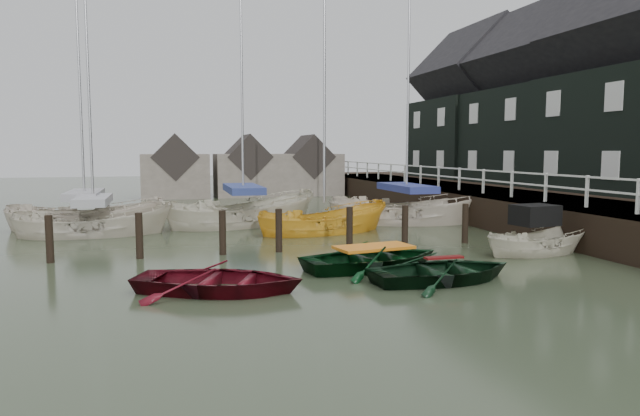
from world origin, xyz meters
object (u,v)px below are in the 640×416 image
object	(u,v)px
rowboat_red	(219,292)
sailboat_e	(86,229)
motorboat	(537,250)
sailboat_d	(406,222)
sailboat_b	(244,224)
rowboat_green	(374,268)
sailboat_c	(324,232)
sailboat_a	(95,234)
rowboat_dkgreen	(443,281)

from	to	relation	value
rowboat_red	sailboat_e	bearing A→B (deg)	42.05
motorboat	sailboat_d	bearing A→B (deg)	-0.86
sailboat_b	sailboat_e	world-z (taller)	sailboat_b
rowboat_red	sailboat_e	xyz separation A→B (m)	(-4.34, 11.82, 0.06)
rowboat_green	motorboat	bearing A→B (deg)	-92.08
sailboat_c	motorboat	bearing A→B (deg)	-151.82
motorboat	sailboat_d	size ratio (longest dim) A/B	0.31
rowboat_green	sailboat_d	size ratio (longest dim) A/B	0.32
sailboat_d	sailboat_b	bearing A→B (deg)	99.51
motorboat	sailboat_a	xyz separation A→B (m)	(-14.02, 7.93, -0.05)
rowboat_dkgreen	sailboat_d	size ratio (longest dim) A/B	0.30
sailboat_a	sailboat_b	bearing A→B (deg)	-78.86
sailboat_d	rowboat_red	bearing A→B (deg)	156.61
sailboat_a	sailboat_d	distance (m)	13.15
rowboat_green	rowboat_dkgreen	distance (m)	2.22
sailboat_d	sailboat_a	bearing A→B (deg)	109.47
rowboat_dkgreen	sailboat_e	xyz separation A→B (m)	(-9.90, 12.18, 0.06)
sailboat_c	sailboat_d	xyz separation A→B (m)	(4.36, 1.85, 0.05)
rowboat_green	sailboat_b	xyz separation A→B (m)	(-2.27, 10.03, 0.06)
sailboat_c	rowboat_green	bearing A→B (deg)	164.14
sailboat_a	sailboat_c	distance (m)	8.93
sailboat_d	sailboat_e	distance (m)	13.73
rowboat_dkgreen	sailboat_b	bearing A→B (deg)	11.83
motorboat	sailboat_e	xyz separation A→B (m)	(-14.54, 9.56, -0.05)
motorboat	sailboat_b	xyz separation A→B (m)	(-8.07, 9.31, -0.06)
rowboat_green	sailboat_d	distance (m)	10.18
rowboat_red	rowboat_dkgreen	bearing A→B (deg)	-71.87
motorboat	sailboat_d	distance (m)	8.24
sailboat_a	sailboat_b	size ratio (longest dim) A/B	0.88
sailboat_a	sailboat_c	size ratio (longest dim) A/B	0.92
rowboat_red	sailboat_d	size ratio (longest dim) A/B	0.31
rowboat_red	sailboat_b	world-z (taller)	sailboat_b
rowboat_red	motorboat	distance (m)	10.44
sailboat_c	sailboat_d	bearing A→B (deg)	-78.42
sailboat_a	sailboat_e	xyz separation A→B (m)	(-0.52, 1.63, -0.00)
sailboat_e	sailboat_a	bearing A→B (deg)	-153.46
rowboat_red	sailboat_d	distance (m)	14.00
rowboat_red	rowboat_green	distance (m)	4.66
motorboat	rowboat_green	bearing A→B (deg)	90.17
rowboat_red	sailboat_e	distance (m)	12.59
motorboat	rowboat_dkgreen	bearing A→B (deg)	112.49
sailboat_a	sailboat_b	world-z (taller)	sailboat_b
rowboat_green	sailboat_d	world-z (taller)	sailboat_d
sailboat_e	rowboat_red	bearing A→B (deg)	-150.86
rowboat_green	sailboat_a	xyz separation A→B (m)	(-8.23, 8.66, 0.06)
rowboat_red	sailboat_d	world-z (taller)	sailboat_d
rowboat_dkgreen	sailboat_e	size ratio (longest dim) A/B	0.37
motorboat	sailboat_a	world-z (taller)	sailboat_a
rowboat_dkgreen	motorboat	world-z (taller)	motorboat
rowboat_red	sailboat_a	size ratio (longest dim) A/B	0.39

